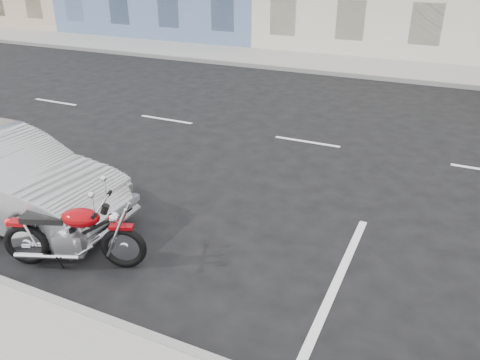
{
  "coord_description": "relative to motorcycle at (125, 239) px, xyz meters",
  "views": [
    {
      "loc": [
        0.98,
        -10.2,
        4.03
      ],
      "look_at": [
        -1.86,
        -4.11,
        0.8
      ],
      "focal_mm": 35.0,
      "sensor_mm": 36.0,
      "label": 1
    }
  ],
  "objects": [
    {
      "name": "curb_far",
      "position": [
        -2.19,
        12.89,
        -0.39
      ],
      "size": [
        80.0,
        0.12,
        0.16
      ],
      "primitive_type": "cube",
      "color": "gray",
      "rests_on": "ground"
    },
    {
      "name": "motorcycle",
      "position": [
        0.0,
        0.0,
        0.0
      ],
      "size": [
        1.96,
        0.97,
        1.03
      ],
      "rotation": [
        0.0,
        0.0,
        0.38
      ],
      "color": "black",
      "rests_on": "ground"
    },
    {
      "name": "ground",
      "position": [
        2.81,
        5.89,
        -0.47
      ],
      "size": [
        120.0,
        120.0,
        0.0
      ],
      "primitive_type": "plane",
      "color": "black",
      "rests_on": "ground"
    },
    {
      "name": "sidewalk_far",
      "position": [
        -2.19,
        14.59,
        -0.4
      ],
      "size": [
        80.0,
        3.4,
        0.15
      ],
      "primitive_type": "cube",
      "color": "gray",
      "rests_on": "ground"
    },
    {
      "name": "sedan_silver",
      "position": [
        -2.74,
        0.34,
        0.25
      ],
      "size": [
        4.41,
        1.61,
        1.44
      ],
      "primitive_type": "imported",
      "rotation": [
        0.0,
        0.0,
        1.59
      ],
      "color": "#A1A3A8",
      "rests_on": "ground"
    }
  ]
}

